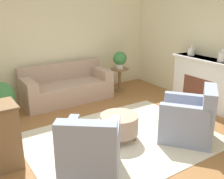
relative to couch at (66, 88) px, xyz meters
name	(u,v)px	position (x,y,z in m)	size (l,w,h in m)	color
ground_plane	(122,139)	(0.00, -2.35, -0.33)	(16.00, 16.00, 0.00)	#996638
wall_back	(55,41)	(0.00, 0.55, 1.07)	(9.69, 0.12, 2.80)	beige
rug	(122,139)	(0.00, -2.35, -0.32)	(3.23, 2.46, 0.01)	beige
couch	(66,88)	(0.00, 0.00, 0.00)	(2.13, 0.90, 0.88)	tan
armchair_left	(91,154)	(-0.98, -2.99, 0.05)	(1.12, 1.14, 0.97)	#8E99B2
armchair_right	(190,120)	(0.98, -2.99, 0.05)	(1.12, 1.14, 0.97)	#8E99B2
ottoman_table	(119,124)	(-0.04, -2.32, -0.03)	(0.67, 0.67, 0.46)	tan
side_table	(120,76)	(1.51, -0.12, 0.09)	(0.46, 0.46, 0.62)	olive
fireplace	(203,81)	(2.49, -2.06, 0.26)	(0.44, 1.60, 1.12)	white
vase_mantel_near	(191,52)	(2.47, -1.65, 0.89)	(0.17, 0.17, 0.23)	silver
vase_mantel_far	(223,57)	(2.47, -2.47, 0.90)	(0.19, 0.19, 0.26)	silver
potted_plant_on_side_table	(120,59)	(1.51, -0.12, 0.56)	(0.36, 0.36, 0.46)	beige
potted_plant_floor	(0,98)	(-1.57, -0.23, 0.13)	(0.61, 0.61, 0.77)	beige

